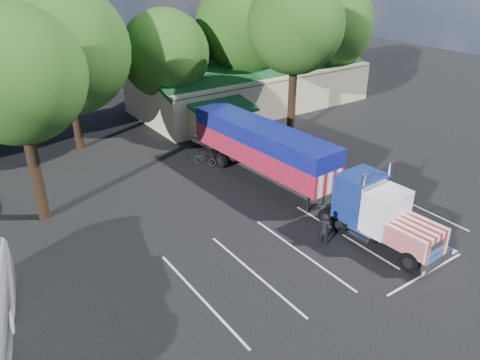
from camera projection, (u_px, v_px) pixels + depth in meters
ground at (239, 209)px, 29.96m from camera, size 120.00×120.00×0.00m
event_hall at (250, 85)px, 49.19m from camera, size 24.20×14.12×5.55m
tree_row_c at (65, 50)px, 35.82m from camera, size 10.00×10.00×13.05m
tree_row_d at (165, 54)px, 42.05m from camera, size 8.00×8.00×10.60m
tree_row_e at (243, 28)px, 46.38m from camera, size 9.60×9.60×12.90m
tree_row_f at (325, 24)px, 50.77m from camera, size 10.40×10.40×13.00m
tree_near_left at (15, 76)px, 25.13m from camera, size 7.60×7.60×12.65m
tree_near_right at (296, 25)px, 38.00m from camera, size 8.00×8.00×13.50m
semi_truck at (288, 160)px, 30.93m from camera, size 3.91×20.60×4.29m
woman at (324, 229)px, 25.94m from camera, size 0.74×0.84×1.93m
bicycle at (205, 159)px, 36.00m from camera, size 1.55×1.99×1.01m
silver_sedan at (214, 134)px, 40.38m from camera, size 4.19×2.29×1.31m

